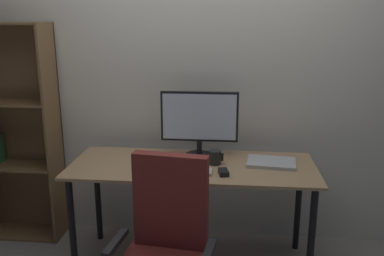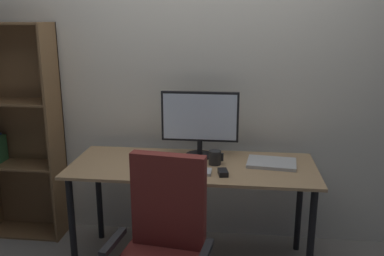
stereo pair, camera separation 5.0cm
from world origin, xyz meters
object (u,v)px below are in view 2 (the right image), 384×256
Objects in this scene: coffee_mug at (215,158)px; desk at (193,177)px; keyboard at (188,171)px; monitor at (200,120)px; mouse at (223,172)px; bookshelf at (19,134)px; laptop at (272,163)px.

desk is at bearing -171.57° from coffee_mug.
keyboard is at bearing -132.50° from coffee_mug.
mouse is at bearing -62.79° from monitor.
keyboard is 1.46m from bookshelf.
mouse is 0.06× the size of bookshelf.
coffee_mug is at bearing -167.67° from laptop.
keyboard is 0.91× the size of laptop.
monitor is at bearing 106.18° from mouse.
monitor reaches higher than keyboard.
mouse is 0.97× the size of coffee_mug.
desk is 0.18m from keyboard.
mouse is 0.30× the size of laptop.
bookshelf reaches higher than desk.
mouse is (0.22, -0.02, 0.01)m from keyboard.
monitor is 5.60× the size of mouse.
desk is 5.64× the size of keyboard.
bookshelf is (-1.54, 0.30, 0.03)m from coffee_mug.
keyboard is 2.93× the size of coffee_mug.
desk is 3.04× the size of monitor.
monitor is 1.44m from bookshelf.
bookshelf reaches higher than monitor.
desk is at bearing -166.94° from laptop.
desk is 16.52× the size of coffee_mug.
monitor is 1.68× the size of laptop.
desk is 0.29m from mouse.
monitor is 0.46m from mouse.
laptop is at bearing -13.81° from monitor.
monitor is at bearing 80.46° from desk.
desk is at bearing -13.01° from bookshelf.
coffee_mug is (0.12, -0.16, -0.22)m from monitor.
mouse is 0.20m from coffee_mug.
desk is at bearing 86.40° from keyboard.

